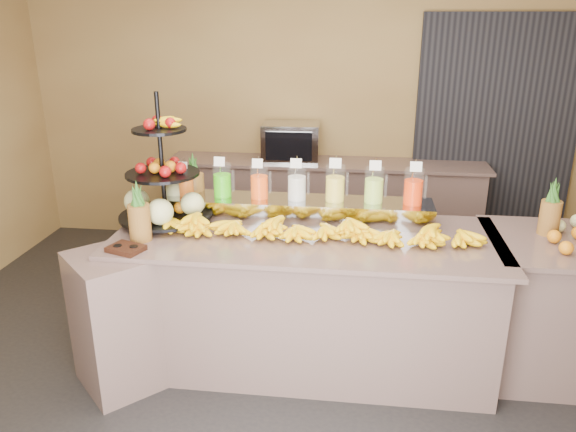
% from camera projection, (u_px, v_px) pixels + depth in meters
% --- Properties ---
extents(ground, '(6.00, 6.00, 0.00)m').
position_uv_depth(ground, '(301.00, 384.00, 3.67)').
color(ground, black).
rests_on(ground, ground).
extents(room_envelope, '(6.04, 5.02, 2.82)m').
position_uv_depth(room_envelope, '(343.00, 78.00, 3.74)').
color(room_envelope, brown).
rests_on(room_envelope, ground).
extents(buffet_counter, '(2.75, 1.25, 0.93)m').
position_uv_depth(buffet_counter, '(288.00, 301.00, 3.77)').
color(buffet_counter, '#A27C75').
rests_on(buffet_counter, ground).
extents(right_counter, '(1.08, 0.88, 0.93)m').
position_uv_depth(right_counter, '(565.00, 307.00, 3.69)').
color(right_counter, '#A27C75').
rests_on(right_counter, ground).
extents(back_ledge, '(3.10, 0.55, 0.93)m').
position_uv_depth(back_ledge, '(324.00, 206.00, 5.61)').
color(back_ledge, '#A27C75').
rests_on(back_ledge, ground).
extents(pitcher_tray, '(1.85, 0.30, 0.15)m').
position_uv_depth(pitcher_tray, '(297.00, 209.00, 3.88)').
color(pitcher_tray, gray).
rests_on(pitcher_tray, buffet_counter).
extents(juice_pitcher_orange_a, '(0.11, 0.11, 0.26)m').
position_uv_depth(juice_pitcher_orange_a, '(186.00, 183.00, 3.92)').
color(juice_pitcher_orange_a, silver).
rests_on(juice_pitcher_orange_a, pitcher_tray).
extents(juice_pitcher_green, '(0.13, 0.13, 0.31)m').
position_uv_depth(juice_pitcher_green, '(222.00, 182.00, 3.88)').
color(juice_pitcher_green, silver).
rests_on(juice_pitcher_green, pitcher_tray).
extents(juice_pitcher_orange_b, '(0.12, 0.13, 0.30)m').
position_uv_depth(juice_pitcher_orange_b, '(259.00, 184.00, 3.85)').
color(juice_pitcher_orange_b, silver).
rests_on(juice_pitcher_orange_b, pitcher_tray).
extents(juice_pitcher_milk, '(0.13, 0.13, 0.31)m').
position_uv_depth(juice_pitcher_milk, '(297.00, 185.00, 3.82)').
color(juice_pitcher_milk, silver).
rests_on(juice_pitcher_milk, pitcher_tray).
extents(juice_pitcher_lemon, '(0.13, 0.14, 0.32)m').
position_uv_depth(juice_pitcher_lemon, '(335.00, 185.00, 3.79)').
color(juice_pitcher_lemon, silver).
rests_on(juice_pitcher_lemon, pitcher_tray).
extents(juice_pitcher_lime, '(0.13, 0.13, 0.32)m').
position_uv_depth(juice_pitcher_lime, '(374.00, 187.00, 3.76)').
color(juice_pitcher_lime, silver).
rests_on(juice_pitcher_lime, pitcher_tray).
extents(juice_pitcher_orange_c, '(0.13, 0.13, 0.32)m').
position_uv_depth(juice_pitcher_orange_c, '(413.00, 189.00, 3.73)').
color(juice_pitcher_orange_c, silver).
rests_on(juice_pitcher_orange_c, pitcher_tray).
extents(banana_heap, '(2.14, 0.19, 0.18)m').
position_uv_depth(banana_heap, '(312.00, 226.00, 3.59)').
color(banana_heap, yellow).
rests_on(banana_heap, buffet_counter).
extents(fruit_stand, '(0.67, 0.67, 0.89)m').
position_uv_depth(fruit_stand, '(170.00, 191.00, 3.78)').
color(fruit_stand, black).
rests_on(fruit_stand, buffet_counter).
extents(condiment_caddy, '(0.24, 0.21, 0.03)m').
position_uv_depth(condiment_caddy, '(126.00, 249.00, 3.39)').
color(condiment_caddy, black).
rests_on(condiment_caddy, buffet_counter).
extents(pineapple_left_a, '(0.14, 0.14, 0.39)m').
position_uv_depth(pineapple_left_a, '(139.00, 218.00, 3.51)').
color(pineapple_left_a, brown).
rests_on(pineapple_left_a, buffet_counter).
extents(pineapple_left_b, '(0.15, 0.15, 0.43)m').
position_uv_depth(pineapple_left_b, '(194.00, 188.00, 4.05)').
color(pineapple_left_b, brown).
rests_on(pineapple_left_b, buffet_counter).
extents(oven_warmer, '(0.55, 0.39, 0.36)m').
position_uv_depth(oven_warmer, '(291.00, 142.00, 5.43)').
color(oven_warmer, gray).
rests_on(oven_warmer, back_ledge).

